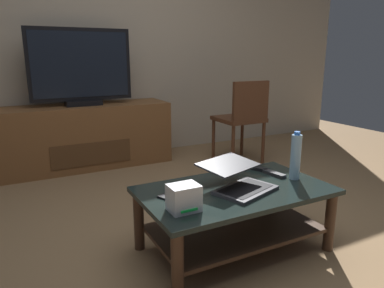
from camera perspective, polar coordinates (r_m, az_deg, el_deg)
The scene contains 12 objects.
ground_plane at distance 2.32m, azimuth 3.66°, elevation -14.62°, with size 7.68×7.68×0.00m, color olive.
back_wall at distance 4.10m, azimuth -13.06°, elevation 17.70°, with size 6.40×0.12×2.80m, color #B2A38C.
coffee_table at distance 2.09m, azimuth 6.83°, elevation -10.09°, with size 1.07×0.62×0.38m.
media_cabinet at distance 3.77m, azimuth -16.69°, elevation 1.24°, with size 1.68×0.51×0.63m.
television at distance 3.67m, azimuth -17.36°, elevation 11.45°, with size 0.97×0.20×0.74m.
dining_chair at distance 3.72m, azimuth 8.15°, elevation 4.46°, with size 0.44×0.44×0.87m.
laptop at distance 2.01m, azimuth 7.45°, elevation -5.66°, with size 0.42×0.43×0.15m.
router_box at distance 1.73m, azimuth -1.32°, elevation -8.62°, with size 0.15×0.12×0.13m.
water_bottle_near at distance 2.23m, azimuth 16.26°, elevation -1.95°, with size 0.06×0.06×0.29m.
cell_phone at distance 1.89m, azimuth -3.35°, elevation -8.60°, with size 0.07×0.14×0.01m, color black.
tv_remote at distance 2.38m, azimuth 10.18°, elevation -3.85°, with size 0.04×0.16×0.02m, color black.
soundbar_remote at distance 2.30m, azimuth 13.02°, elevation -4.64°, with size 0.04×0.16×0.02m, color #2D2D30.
Camera 1 is at (-1.07, -1.74, 1.11)m, focal length 33.30 mm.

